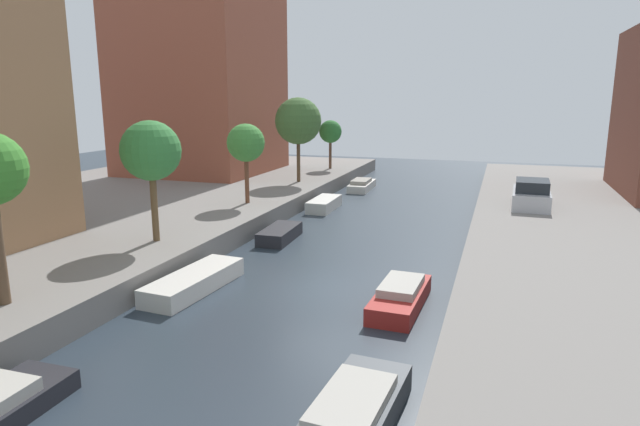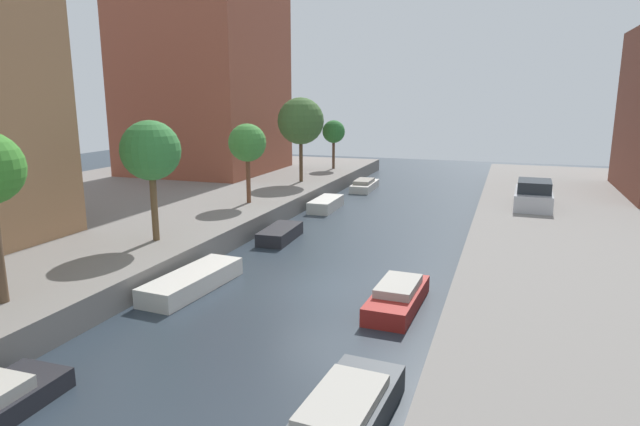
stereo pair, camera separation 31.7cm
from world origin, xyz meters
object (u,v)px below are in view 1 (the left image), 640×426
(street_tree_4, at_px, (298,121))
(moored_boat_right_2, at_px, (351,417))
(street_tree_2, at_px, (151,151))
(moored_boat_left_2, at_px, (194,282))
(moored_boat_left_4, at_px, (324,204))
(street_tree_5, at_px, (330,132))
(moored_boat_left_5, at_px, (362,185))
(street_tree_3, at_px, (246,143))
(moored_boat_left_3, at_px, (280,234))
(moored_boat_right_3, at_px, (400,296))
(apartment_tower_far, at_px, (198,11))
(parked_car, at_px, (531,195))

(street_tree_4, bearing_deg, moored_boat_right_2, -66.92)
(street_tree_2, height_order, moored_boat_left_2, street_tree_2)
(street_tree_4, height_order, moored_boat_left_4, street_tree_4)
(street_tree_5, distance_m, moored_boat_left_5, 6.10)
(street_tree_2, relative_size, street_tree_3, 1.12)
(moored_boat_left_3, distance_m, moored_boat_right_2, 15.49)
(moored_boat_right_3, bearing_deg, street_tree_3, 136.35)
(moored_boat_left_4, bearing_deg, apartment_tower_far, 151.06)
(street_tree_4, height_order, moored_boat_left_3, street_tree_4)
(apartment_tower_far, bearing_deg, moored_boat_right_2, -54.80)
(apartment_tower_far, bearing_deg, parked_car, -16.09)
(apartment_tower_far, distance_m, street_tree_2, 22.77)
(moored_boat_left_4, bearing_deg, moored_boat_right_2, -70.39)
(street_tree_3, bearing_deg, moored_boat_left_2, -73.81)
(street_tree_3, height_order, moored_boat_left_5, street_tree_3)
(street_tree_4, distance_m, moored_boat_left_5, 7.05)
(street_tree_3, bearing_deg, moored_boat_left_5, 73.28)
(street_tree_4, height_order, parked_car, street_tree_4)
(moored_boat_left_4, xyz_separation_m, moored_boat_right_3, (7.23, -13.98, 0.02))
(parked_car, bearing_deg, street_tree_3, -165.13)
(street_tree_2, distance_m, moored_boat_right_3, 11.29)
(parked_car, bearing_deg, moored_boat_right_3, -107.95)
(parked_car, distance_m, moored_boat_left_5, 13.79)
(street_tree_5, distance_m, moored_boat_right_2, 34.10)
(moored_boat_right_3, bearing_deg, street_tree_4, 120.11)
(apartment_tower_far, bearing_deg, street_tree_5, 26.15)
(moored_boat_left_4, bearing_deg, street_tree_2, -103.97)
(street_tree_3, relative_size, street_tree_4, 0.76)
(street_tree_5, relative_size, moored_boat_right_2, 0.88)
(apartment_tower_far, relative_size, moored_boat_right_3, 6.10)
(parked_car, relative_size, moored_boat_right_2, 0.94)
(apartment_tower_far, height_order, moored_boat_right_2, apartment_tower_far)
(moored_boat_left_3, height_order, moored_boat_left_4, moored_boat_left_4)
(street_tree_2, xyz_separation_m, street_tree_4, (0.00, 16.39, 0.47))
(moored_boat_left_5, distance_m, moored_boat_right_3, 22.68)
(street_tree_5, xyz_separation_m, moored_boat_left_3, (3.33, -18.55, -3.63))
(street_tree_2, distance_m, parked_car, 19.53)
(apartment_tower_far, distance_m, street_tree_5, 13.44)
(parked_car, xyz_separation_m, moored_boat_right_3, (-4.47, -13.81, -1.25))
(street_tree_2, distance_m, moored_boat_right_2, 14.32)
(moored_boat_left_3, bearing_deg, street_tree_4, 106.37)
(street_tree_5, xyz_separation_m, moored_boat_left_2, (3.10, -25.86, -3.61))
(moored_boat_right_2, bearing_deg, apartment_tower_far, 125.20)
(apartment_tower_far, xyz_separation_m, street_tree_5, (8.97, 4.40, -8.99))
(street_tree_5, height_order, moored_boat_left_2, street_tree_5)
(street_tree_3, bearing_deg, moored_boat_left_3, -45.21)
(moored_boat_left_2, xyz_separation_m, moored_boat_right_3, (7.25, 0.79, 0.04))
(moored_boat_right_2, bearing_deg, street_tree_3, 122.04)
(street_tree_3, distance_m, moored_boat_left_4, 6.49)
(moored_boat_right_3, bearing_deg, moored_boat_right_2, -87.63)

